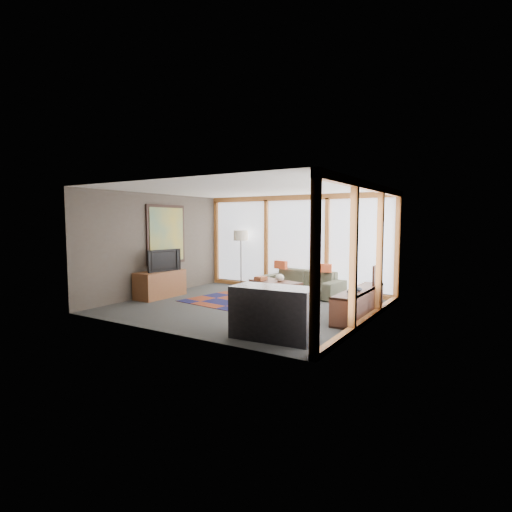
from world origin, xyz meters
The scene contains 17 objects.
ground centered at (0.00, 0.00, 0.00)m, with size 5.50×5.50×0.00m, color #2E2D2B.
room_envelope centered at (0.49, 0.56, 1.54)m, with size 5.52×5.02×2.62m.
rug centered at (-0.32, 0.26, 0.01)m, with size 2.66×1.71×0.01m, color maroon.
sofa centered at (0.44, 1.88, 0.32)m, with size 2.18×0.85×0.64m, color #3E3E2D.
pillow_left centered at (-0.18, 1.93, 0.74)m, with size 0.39×0.12×0.21m, color #D15028.
pillow_right centered at (1.07, 1.88, 0.74)m, with size 0.37×0.11×0.21m, color #D15028.
floor_lamp centered at (-1.57, 2.11, 0.82)m, with size 0.41×0.41×1.64m, color black, non-canonical shape.
coffee_table centered at (0.10, 1.14, 0.22)m, with size 1.30×0.65×0.43m, color black, non-canonical shape.
book_stack centered at (-0.29, 1.10, 0.48)m, with size 0.22×0.28×0.09m, color brown.
vase centered at (0.21, 1.16, 0.52)m, with size 0.21×0.21×0.18m, color beige.
bookshelf centered at (2.43, 0.36, 0.27)m, with size 0.40×2.19×0.55m, color black, non-canonical shape.
bowl_a centered at (2.47, -0.20, 0.60)m, with size 0.20×0.20×0.10m, color black.
bowl_b centered at (2.47, 0.15, 0.59)m, with size 0.17×0.17×0.09m, color black.
shelf_picture centered at (2.53, 1.11, 0.75)m, with size 0.04×0.31×0.41m, color black.
tv_console centered at (-2.42, -0.23, 0.33)m, with size 0.55×1.32×0.66m, color brown.
television centered at (-2.35, -0.22, 0.93)m, with size 0.95×0.12×0.54m, color black.
bar_counter centered at (1.72, -1.83, 0.42)m, with size 1.34×0.63×0.85m, color black.
Camera 1 is at (4.80, -7.36, 1.90)m, focal length 28.00 mm.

